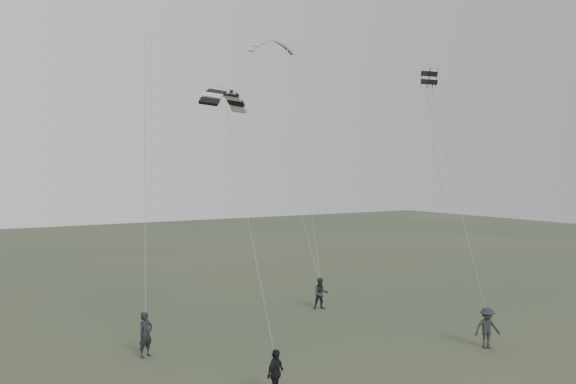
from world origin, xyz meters
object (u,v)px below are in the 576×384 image
flyer_center (275,373)px  flyer_left (146,334)px  kite_striped (225,90)px  flyer_right (321,293)px  flyer_far (487,328)px  kite_pale_large (273,41)px  kite_box (429,78)px

flyer_center → flyer_left: bearing=81.6°
flyer_center → kite_striped: bearing=51.8°
flyer_right → flyer_far: size_ratio=0.97×
flyer_right → flyer_far: bearing=-57.4°
flyer_right → kite_striped: size_ratio=0.55×
kite_pale_large → kite_striped: bearing=-118.1°
flyer_center → kite_pale_large: kite_pale_large is taller
flyer_far → kite_striped: (-10.19, 6.41, 10.88)m
flyer_right → flyer_center: bearing=-111.7°
kite_pale_large → kite_striped: 15.99m
flyer_right → kite_striped: 13.98m
flyer_far → kite_pale_large: 24.61m
flyer_center → kite_striped: kite_striped is taller
flyer_right → kite_pale_large: bearing=100.6°
flyer_center → flyer_right: bearing=18.6°
kite_pale_large → kite_striped: (-9.23, -11.74, -5.71)m
flyer_right → flyer_far: (2.28, -10.13, 0.03)m
flyer_far → kite_pale_large: bearing=114.6°
flyer_far → kite_box: 13.51m
flyer_far → kite_box: (1.57, 5.33, 12.31)m
flyer_right → flyer_center: (-8.84, -9.94, -0.05)m
flyer_far → flyer_right: bearing=124.2°
kite_striped → flyer_right: bearing=-13.9°
flyer_left → kite_striped: 11.43m
flyer_right → kite_box: 13.79m
flyer_right → flyer_far: 10.38m
flyer_left → flyer_center: flyer_left is taller
flyer_left → kite_pale_large: (12.81, 11.17, 16.54)m
kite_box → flyer_center: bearing=-148.7°
kite_striped → kite_box: size_ratio=4.71×
kite_pale_large → kite_box: size_ratio=4.77×
flyer_left → kite_box: 19.72m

